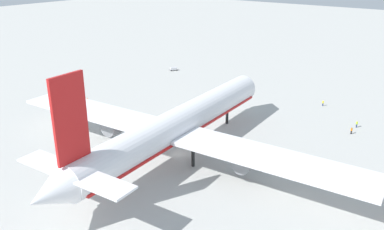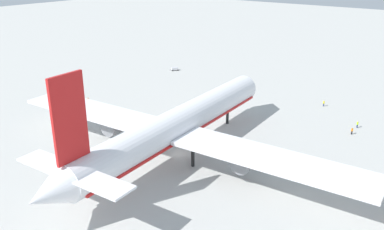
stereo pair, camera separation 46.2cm
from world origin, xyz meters
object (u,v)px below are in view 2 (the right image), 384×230
(ground_worker_0, at_px, (357,124))
(traffic_cone_0, at_px, (88,98))
(airliner, at_px, (175,126))
(ground_worker_3, at_px, (352,131))
(ground_worker_2, at_px, (324,103))
(baggage_cart_0, at_px, (175,69))

(ground_worker_0, distance_m, traffic_cone_0, 74.16)
(airliner, xyz_separation_m, traffic_cone_0, (13.03, 44.17, -6.62))
(airliner, bearing_deg, ground_worker_3, -37.11)
(ground_worker_0, relative_size, traffic_cone_0, 3.13)
(airliner, distance_m, ground_worker_2, 51.02)
(baggage_cart_0, height_order, ground_worker_2, ground_worker_2)
(airliner, distance_m, ground_worker_0, 46.68)
(ground_worker_2, relative_size, ground_worker_3, 1.00)
(baggage_cart_0, relative_size, ground_worker_2, 1.92)
(airliner, height_order, ground_worker_2, airliner)
(ground_worker_2, height_order, traffic_cone_0, ground_worker_2)
(ground_worker_0, bearing_deg, ground_worker_2, 50.09)
(ground_worker_2, bearing_deg, ground_worker_3, -140.46)
(ground_worker_3, bearing_deg, traffic_cone_0, 106.62)
(baggage_cart_0, relative_size, ground_worker_3, 1.92)
(ground_worker_2, bearing_deg, airliner, 164.92)
(airliner, bearing_deg, traffic_cone_0, 73.57)
(ground_worker_0, distance_m, ground_worker_2, 15.94)
(baggage_cart_0, distance_m, ground_worker_2, 58.18)
(ground_worker_0, bearing_deg, traffic_cone_0, 110.25)
(ground_worker_2, bearing_deg, ground_worker_0, -129.91)
(baggage_cart_0, bearing_deg, airliner, -140.15)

